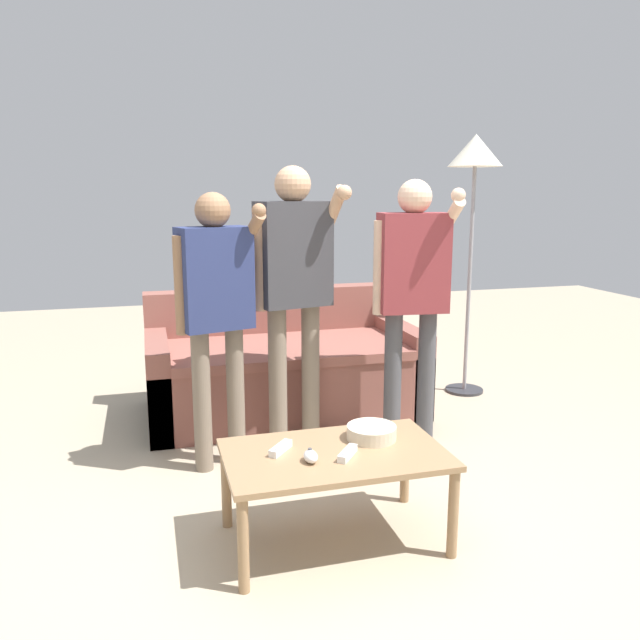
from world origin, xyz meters
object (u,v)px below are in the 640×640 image
(coffee_table, at_px, (335,463))
(player_center, at_px, (294,275))
(couch, at_px, (283,369))
(player_right, at_px, (412,283))
(game_remote_wand_far, at_px, (281,448))
(game_remote_wand_near, at_px, (348,453))
(snack_bowl, at_px, (372,432))
(floor_lamp, at_px, (475,167))
(player_left, at_px, (216,299))
(game_remote_nunchuk, at_px, (311,456))

(coffee_table, bearing_deg, player_center, 85.82)
(couch, distance_m, player_right, 1.21)
(player_center, bearing_deg, coffee_table, -94.18)
(couch, xyz_separation_m, coffee_table, (-0.15, -1.70, 0.07))
(coffee_table, relative_size, game_remote_wand_far, 6.89)
(couch, xyz_separation_m, game_remote_wand_far, (-0.36, -1.63, 0.14))
(couch, height_order, game_remote_wand_far, couch)
(couch, height_order, player_right, player_right)
(game_remote_wand_near, bearing_deg, player_right, 53.87)
(coffee_table, xyz_separation_m, snack_bowl, (0.20, 0.09, 0.08))
(floor_lamp, distance_m, player_left, 2.22)
(snack_bowl, relative_size, player_left, 0.15)
(player_left, height_order, player_right, player_right)
(game_remote_wand_near, distance_m, game_remote_wand_far, 0.28)
(couch, distance_m, snack_bowl, 1.61)
(couch, height_order, player_center, player_center)
(floor_lamp, height_order, player_center, floor_lamp)
(player_left, bearing_deg, couch, 56.91)
(player_center, height_order, game_remote_wand_far, player_center)
(game_remote_nunchuk, xyz_separation_m, floor_lamp, (1.67, 1.79, 1.22))
(player_left, distance_m, player_right, 1.11)
(coffee_table, bearing_deg, game_remote_wand_near, -61.10)
(game_remote_wand_far, bearing_deg, coffee_table, -15.60)
(game_remote_nunchuk, bearing_deg, game_remote_wand_near, 2.55)
(player_left, bearing_deg, player_right, -0.47)
(player_center, relative_size, game_remote_wand_far, 12.05)
(couch, relative_size, player_center, 1.11)
(player_right, bearing_deg, player_left, 179.53)
(coffee_table, distance_m, game_remote_wand_far, 0.24)
(floor_lamp, distance_m, player_right, 1.35)
(floor_lamp, distance_m, game_remote_wand_far, 2.72)
(couch, bearing_deg, player_center, -96.09)
(game_remote_nunchuk, distance_m, game_remote_wand_near, 0.16)
(snack_bowl, distance_m, game_remote_wand_far, 0.42)
(couch, distance_m, player_left, 1.15)
(player_left, bearing_deg, coffee_table, -67.04)
(game_remote_wand_near, bearing_deg, coffee_table, 118.90)
(game_remote_wand_far, bearing_deg, player_left, 100.84)
(player_right, bearing_deg, snack_bowl, -123.77)
(player_center, distance_m, game_remote_wand_near, 1.26)
(couch, xyz_separation_m, game_remote_nunchuk, (-0.27, -1.77, 0.15))
(floor_lamp, distance_m, game_remote_wand_near, 2.64)
(game_remote_nunchuk, height_order, floor_lamp, floor_lamp)
(couch, relative_size, player_left, 1.22)
(floor_lamp, height_order, game_remote_wand_near, floor_lamp)
(coffee_table, height_order, player_right, player_right)
(snack_bowl, height_order, game_remote_nunchuk, snack_bowl)
(coffee_table, relative_size, player_center, 0.57)
(game_remote_nunchuk, distance_m, player_right, 1.39)
(coffee_table, distance_m, game_remote_nunchuk, 0.16)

